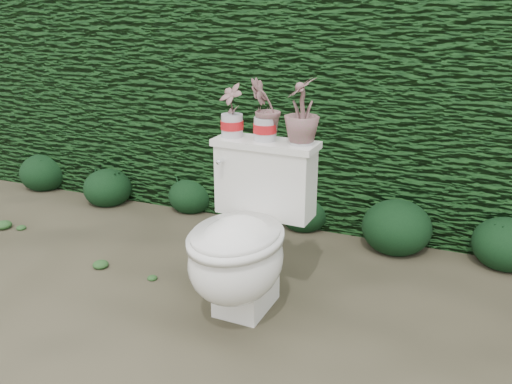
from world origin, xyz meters
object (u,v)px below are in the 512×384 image
at_px(potted_plant_left, 232,112).
at_px(potted_plant_right, 302,113).
at_px(toilet, 244,241).
at_px(potted_plant_center, 265,111).

distance_m(potted_plant_left, potted_plant_right, 0.35).
relative_size(potted_plant_left, potted_plant_right, 0.83).
relative_size(toilet, potted_plant_right, 2.68).
relative_size(potted_plant_center, potted_plant_right, 0.95).
bearing_deg(toilet, potted_plant_left, 126.34).
bearing_deg(potted_plant_left, toilet, -29.78).
height_order(toilet, potted_plant_center, potted_plant_center).
bearing_deg(toilet, potted_plant_center, 90.99).
distance_m(potted_plant_center, potted_plant_right, 0.18).
xyz_separation_m(potted_plant_center, potted_plant_right, (0.18, -0.01, 0.01)).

